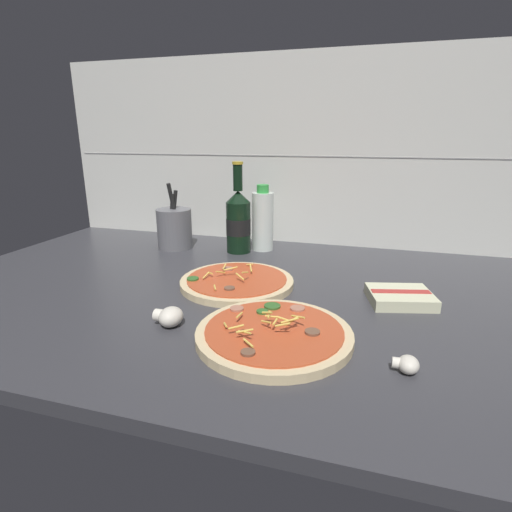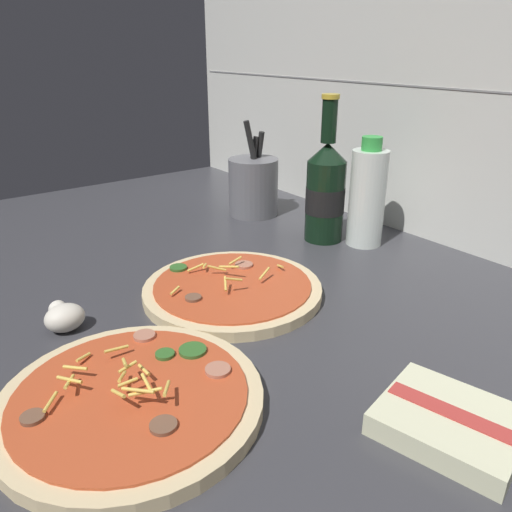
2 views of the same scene
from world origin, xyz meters
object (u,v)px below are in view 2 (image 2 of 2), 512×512
Objects in this scene: pizza_far at (232,289)px; dish_towel at (449,423)px; oil_bottle at (367,196)px; utensil_crock at (253,186)px; beer_bottle at (325,191)px; pizza_near at (132,400)px; mushroom_right at (64,317)px.

pizza_far is 36.18cm from dish_towel.
oil_bottle reaches higher than pizza_far.
utensil_crock is (-29.08, 25.60, 5.41)cm from pizza_far.
beer_bottle is 1.32× the size of utensil_crock.
dish_towel is (36.18, 0.23, 0.31)cm from pizza_far.
mushroom_right is (-19.65, -0.53, 0.85)cm from pizza_near.
pizza_far reaches higher than dish_towel.
dish_towel is (21.67, 22.68, 0.27)cm from pizza_near.
pizza_far is at bearing 122.87° from pizza_near.
utensil_crock reaches higher than pizza_near.
dish_towel is at bearing 0.36° from pizza_far.
mushroom_right is 54.35cm from utensil_crock.
pizza_far is at bearing -72.16° from beer_bottle.
beer_bottle is 20.69cm from utensil_crock.
mushroom_right is (-5.14, -22.98, 0.89)cm from pizza_far.
mushroom_right is (3.56, -49.98, -7.77)cm from beer_bottle.
oil_bottle is 3.68× the size of mushroom_right.
beer_bottle is 1.79× the size of dish_towel.
dish_towel is at bearing -30.83° from beer_bottle.
mushroom_right is (-2.68, -54.40, -7.31)cm from oil_bottle.
pizza_near is at bearing -72.52° from oil_bottle.
mushroom_right is at bearing -150.68° from dish_towel.
utensil_crock is at bearing 138.64° from pizza_far.
oil_bottle is at bearing 12.33° from utensil_crock.
pizza_near is 1.37× the size of oil_bottle.
pizza_near is 31.37cm from dish_towel.
dish_towel is (41.32, 23.21, -0.58)cm from mushroom_right.
utensil_crock reaches higher than oil_bottle.
pizza_far is (-14.51, 22.45, -0.04)cm from pizza_near.
pizza_near reaches higher than mushroom_right.
beer_bottle is 1.34× the size of oil_bottle.
dish_towel is (44.87, -26.78, -8.35)cm from beer_bottle.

